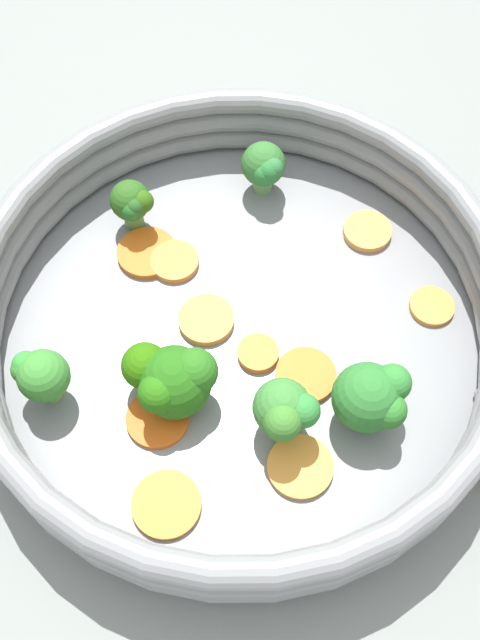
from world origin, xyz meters
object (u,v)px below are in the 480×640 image
(carrot_slice_7, at_px, (303,379))
(broccoli_floret_1, at_px, (168,377))
(skillet, at_px, (240,337))
(carrot_slice_9, at_px, (175,262))
(broccoli_floret_2, at_px, (373,396))
(carrot_slice_2, at_px, (367,231))
(carrot_slice_4, at_px, (147,253))
(carrot_slice_0, at_px, (166,504))
(broccoli_floret_5, at_px, (132,203))
(broccoli_floret_3, at_px, (40,375))
(broccoli_floret_4, at_px, (285,411))
(carrot_slice_5, at_px, (300,467))
(carrot_slice_1, at_px, (432,306))
(carrot_slice_8, at_px, (156,417))
(carrot_slice_6, at_px, (206,320))
(broccoli_floret_0, at_px, (265,167))
(carrot_slice_3, at_px, (258,353))

(carrot_slice_7, bearing_deg, broccoli_floret_1, 135.45)
(skillet, height_order, carrot_slice_7, carrot_slice_7)
(carrot_slice_9, distance_m, broccoli_floret_2, 0.18)
(carrot_slice_2, distance_m, carrot_slice_4, 0.17)
(carrot_slice_0, bearing_deg, broccoli_floret_2, -25.89)
(skillet, xyz_separation_m, broccoli_floret_5, (0.02, 0.12, 0.04))
(skillet, xyz_separation_m, broccoli_floret_3, (-0.12, 0.07, 0.04))
(carrot_slice_2, xyz_separation_m, broccoli_floret_4, (-0.16, -0.05, 0.03))
(carrot_slice_5, height_order, broccoli_floret_5, broccoli_floret_5)
(broccoli_floret_1, bearing_deg, carrot_slice_1, -30.81)
(carrot_slice_2, height_order, carrot_slice_9, same)
(carrot_slice_9, xyz_separation_m, broccoli_floret_3, (-0.13, -0.00, 0.03))
(carrot_slice_4, bearing_deg, carrot_slice_2, -44.26)
(broccoli_floret_1, bearing_deg, carrot_slice_7, -44.55)
(skillet, bearing_deg, broccoli_floret_5, 79.93)
(carrot_slice_8, distance_m, broccoli_floret_5, 0.16)
(carrot_slice_0, xyz_separation_m, broccoli_floret_5, (0.15, 0.16, 0.03))
(carrot_slice_4, bearing_deg, carrot_slice_9, -71.56)
(carrot_slice_9, bearing_deg, skillet, -100.55)
(carrot_slice_2, relative_size, carrot_slice_6, 0.92)
(broccoli_floret_4, height_order, broccoli_floret_5, broccoli_floret_4)
(carrot_slice_1, relative_size, broccoli_floret_3, 0.66)
(carrot_slice_0, distance_m, carrot_slice_2, 0.25)
(skillet, height_order, broccoli_floret_4, broccoli_floret_4)
(carrot_slice_1, bearing_deg, broccoli_floret_0, 87.01)
(skillet, relative_size, broccoli_floret_3, 7.23)
(carrot_slice_1, xyz_separation_m, carrot_slice_5, (-0.15, 0.00, 0.00))
(carrot_slice_8, height_order, broccoli_floret_1, broccoli_floret_1)
(carrot_slice_4, xyz_separation_m, broccoli_floret_1, (-0.07, -0.09, 0.03))
(carrot_slice_5, bearing_deg, broccoli_floret_3, 111.82)
(carrot_slice_1, bearing_deg, carrot_slice_6, 133.06)
(carrot_slice_7, bearing_deg, carrot_slice_6, 94.24)
(carrot_slice_4, xyz_separation_m, broccoli_floret_4, (-0.05, -0.16, 0.03))
(carrot_slice_0, height_order, carrot_slice_7, same)
(carrot_slice_6, relative_size, broccoli_floret_0, 0.88)
(carrot_slice_8, bearing_deg, broccoli_floret_1, 9.49)
(carrot_slice_2, relative_size, carrot_slice_3, 1.27)
(carrot_slice_9, bearing_deg, carrot_slice_5, -112.10)
(carrot_slice_8, height_order, broccoli_floret_4, broccoli_floret_4)
(carrot_slice_1, bearing_deg, skillet, 136.69)
(skillet, distance_m, carrot_slice_5, 0.11)
(carrot_slice_0, height_order, broccoli_floret_4, broccoli_floret_4)
(broccoli_floret_3, xyz_separation_m, broccoli_floret_5, (0.14, 0.05, -0.00))
(carrot_slice_0, relative_size, broccoli_floret_4, 0.87)
(carrot_slice_6, bearing_deg, broccoli_floret_1, -162.54)
(carrot_slice_2, height_order, carrot_slice_5, carrot_slice_2)
(carrot_slice_7, bearing_deg, carrot_slice_8, 144.48)
(broccoli_floret_2, bearing_deg, carrot_slice_6, 95.62)
(carrot_slice_9, height_order, broccoli_floret_4, broccoli_floret_4)
(skillet, xyz_separation_m, carrot_slice_3, (-0.01, -0.02, 0.01))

